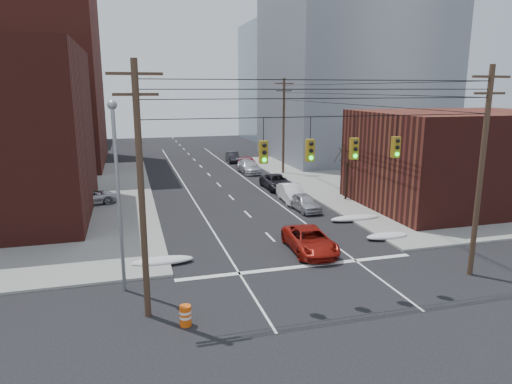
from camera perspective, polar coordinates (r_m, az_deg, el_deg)
ground at (r=20.85m, az=12.13°, el=-15.63°), size 160.00×160.00×0.00m
sidewalk_ne at (r=56.93m, az=23.72°, el=1.84°), size 40.00×40.00×0.15m
building_brick_far at (r=91.77m, az=-26.80°, el=9.05°), size 22.00×18.00×12.00m
building_office at (r=67.62m, az=11.89°, el=14.79°), size 22.00×20.00×25.00m
building_glass at (r=92.17m, az=5.35°, el=13.46°), size 20.00×18.00×22.00m
building_storefront at (r=42.28m, az=24.07°, el=3.76°), size 16.00×12.00×8.00m
utility_pole_left at (r=19.51m, az=-14.17°, el=0.45°), size 2.20×0.28×11.00m
utility_pole_right at (r=26.15m, az=26.33°, el=2.57°), size 2.20×0.28×11.00m
utility_pole_far at (r=53.18m, az=3.47°, el=8.41°), size 2.20×0.28×11.00m
traffic_signals at (r=21.24m, az=9.54°, el=5.44°), size 17.00×0.42×2.02m
street_light at (r=22.51m, az=-16.93°, el=1.26°), size 0.44×0.44×9.32m
bare_tree at (r=41.24m, az=11.23°, el=2.06°), size 2.09×2.20×4.93m
snow_nw at (r=26.91m, az=-11.58°, el=-8.42°), size 3.50×1.08×0.42m
snow_ne at (r=31.83m, az=16.06°, el=-5.31°), size 3.00×1.08×0.42m
snow_east_far at (r=35.55m, az=12.28°, el=-3.20°), size 4.00×1.08×0.42m
red_pickup at (r=28.35m, az=6.74°, el=-6.01°), size 2.67×5.35×1.45m
parked_car_a at (r=37.71m, az=6.10°, el=-1.29°), size 1.84×4.17×1.40m
parked_car_b at (r=40.58m, az=4.44°, el=-0.14°), size 1.96×4.80×1.55m
parked_car_c at (r=45.64m, az=2.61°, el=1.27°), size 2.41×5.19×1.44m
parked_car_d at (r=54.42m, az=-0.91°, el=3.18°), size 2.22×5.18×1.49m
parked_car_e at (r=57.54m, az=-1.02°, el=3.71°), size 1.80×4.41×1.50m
parked_car_f at (r=62.79m, az=-2.95°, el=4.41°), size 1.78×4.33×1.40m
lot_car_a at (r=36.64m, az=-25.91°, el=-2.66°), size 4.63×2.33×1.46m
lot_car_b at (r=41.49m, az=-20.10°, el=-0.55°), size 5.13×3.18×1.33m
lot_car_c at (r=44.09m, az=-28.73°, el=-0.47°), size 5.62×3.40×1.52m
lot_car_d at (r=41.31m, az=-28.06°, el=-1.20°), size 4.73×2.59×1.53m
construction_barrel at (r=20.19m, az=-8.81°, el=-14.99°), size 0.56×0.56×0.89m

